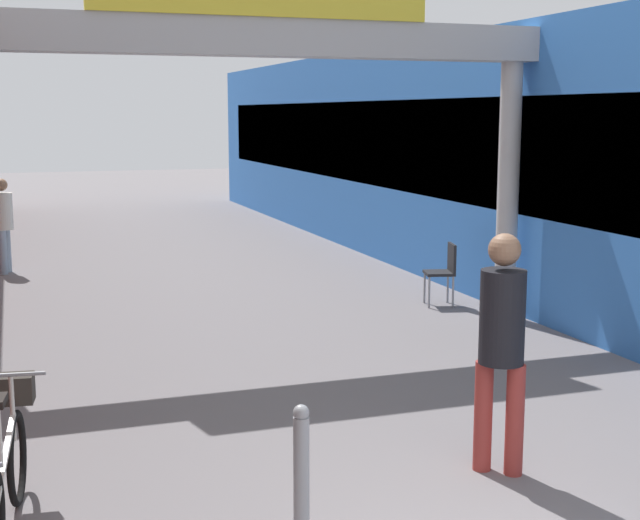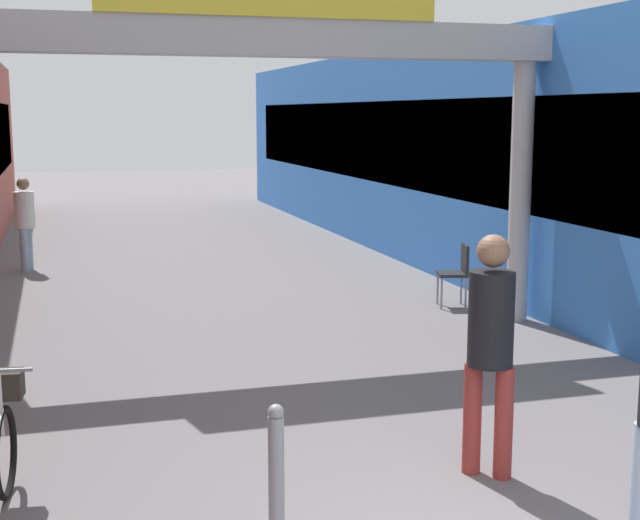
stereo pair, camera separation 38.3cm
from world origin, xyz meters
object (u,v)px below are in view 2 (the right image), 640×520
at_px(pedestrian_companion, 490,338).
at_px(cafe_chair_black_nearer, 458,269).
at_px(pedestrian_carrying_crate, 25,218).
at_px(bollard_post_metal, 276,480).

relative_size(pedestrian_companion, cafe_chair_black_nearer, 2.07).
bearing_deg(cafe_chair_black_nearer, pedestrian_companion, -112.98).
height_order(pedestrian_companion, pedestrian_carrying_crate, pedestrian_companion).
bearing_deg(bollard_post_metal, cafe_chair_black_nearer, 56.52).
bearing_deg(cafe_chair_black_nearer, bollard_post_metal, -123.48).
height_order(pedestrian_companion, bollard_post_metal, pedestrian_companion).
xyz_separation_m(pedestrian_companion, bollard_post_metal, (-1.83, -0.78, -0.57)).
bearing_deg(pedestrian_carrying_crate, pedestrian_companion, -70.76).
distance_m(pedestrian_companion, pedestrian_carrying_crate, 10.90).
relative_size(pedestrian_carrying_crate, bollard_post_metal, 1.65).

